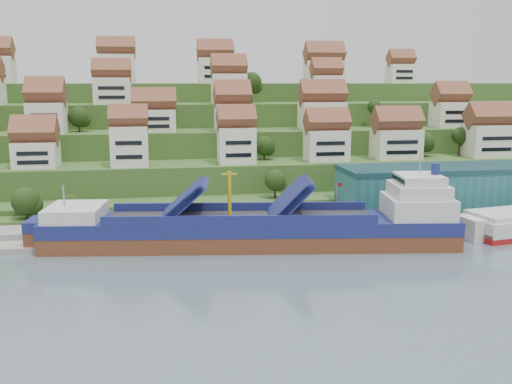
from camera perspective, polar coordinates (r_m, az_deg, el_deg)
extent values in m
plane|color=slate|center=(112.41, 0.69, -5.37)|extent=(300.00, 300.00, 0.00)
cube|color=gray|center=(130.92, 8.18, -2.62)|extent=(180.00, 14.00, 2.20)
cube|color=#2D4C1E|center=(195.37, -3.76, 2.23)|extent=(260.00, 128.00, 4.00)
cube|color=#2D4C1E|center=(199.81, -3.91, 3.44)|extent=(260.00, 118.00, 11.00)
cube|color=#2D4C1E|center=(207.29, -4.14, 4.68)|extent=(260.00, 102.00, 18.00)
cube|color=#2D4C1E|center=(214.87, -4.36, 5.84)|extent=(260.00, 86.00, 25.00)
cube|color=#2D4C1E|center=(223.57, -4.58, 6.81)|extent=(260.00, 68.00, 31.00)
cube|color=white|center=(149.78, -21.12, 3.53)|extent=(10.20, 8.57, 6.23)
cube|color=white|center=(144.18, -12.54, 4.48)|extent=(8.98, 7.03, 9.93)
cube|color=white|center=(146.22, -1.97, 4.68)|extent=(9.22, 7.62, 9.20)
cube|color=white|center=(152.50, 7.05, 4.65)|extent=(10.89, 7.73, 8.08)
cube|color=white|center=(159.82, 13.83, 4.68)|extent=(12.28, 8.26, 7.94)
cube|color=white|center=(172.36, 22.24, 4.77)|extent=(12.65, 8.31, 8.86)
cube|color=white|center=(163.07, -20.15, 6.96)|extent=(9.53, 8.98, 8.18)
cube|color=white|center=(162.11, -10.12, 7.06)|extent=(11.59, 7.90, 6.06)
cube|color=white|center=(160.67, -2.36, 7.46)|extent=(9.59, 8.56, 7.62)
cube|color=white|center=(167.32, 6.61, 7.59)|extent=(12.56, 8.36, 7.90)
cube|color=white|center=(183.90, 18.80, 7.34)|extent=(9.92, 8.04, 7.61)
cube|color=white|center=(176.30, -14.16, 9.76)|extent=(10.67, 7.30, 7.81)
cube|color=white|center=(176.15, -2.73, 10.27)|extent=(10.24, 7.79, 8.96)
cube|color=white|center=(181.67, 7.01, 10.15)|extent=(9.10, 7.14, 8.50)
cube|color=white|center=(195.99, -13.72, 11.86)|extent=(11.57, 7.51, 9.37)
cube|color=white|center=(196.22, -4.08, 12.00)|extent=(11.46, 8.15, 8.43)
cube|color=white|center=(203.60, 6.81, 11.81)|extent=(12.91, 8.73, 7.68)
cube|color=white|center=(217.42, 14.24, 11.38)|extent=(8.97, 7.05, 6.82)
ellipsoid|color=#233E14|center=(136.93, 1.90, 1.20)|extent=(5.14, 5.14, 5.14)
ellipsoid|color=#233E14|center=(166.82, 16.45, 4.83)|extent=(5.67, 5.67, 5.67)
ellipsoid|color=#233E14|center=(171.63, 19.73, 5.33)|extent=(4.82, 4.82, 4.82)
ellipsoid|color=#233E14|center=(153.22, 0.85, 4.65)|extent=(5.33, 5.33, 5.33)
ellipsoid|color=#233E14|center=(178.09, 11.76, 8.36)|extent=(4.28, 4.28, 4.28)
ellipsoid|color=#233E14|center=(168.91, -20.54, 6.98)|extent=(5.95, 5.95, 5.95)
ellipsoid|color=#233E14|center=(165.92, -17.31, 7.20)|extent=(5.66, 5.66, 5.66)
ellipsoid|color=#233E14|center=(181.63, -0.45, 10.93)|extent=(6.34, 6.34, 6.34)
ellipsoid|color=#233E14|center=(189.21, 6.38, 10.52)|extent=(4.92, 4.92, 4.92)
ellipsoid|color=#233E14|center=(188.98, 8.23, 9.88)|extent=(4.60, 4.60, 4.60)
ellipsoid|color=#233E14|center=(130.87, -22.03, -0.85)|extent=(6.03, 6.03, 6.03)
ellipsoid|color=#233E14|center=(129.36, -18.13, -1.12)|extent=(4.08, 4.08, 4.08)
cube|color=#266769|center=(144.28, 20.21, 0.55)|extent=(60.00, 15.00, 10.00)
cylinder|color=gray|center=(124.56, 8.06, -0.91)|extent=(0.16, 0.16, 8.00)
cube|color=maroon|center=(124.06, 8.37, 0.72)|extent=(1.20, 0.05, 0.80)
cube|color=brown|center=(111.97, -0.52, -4.90)|extent=(80.55, 22.77, 5.10)
cube|color=navy|center=(111.09, -0.53, -3.22)|extent=(80.56, 22.89, 2.65)
cube|color=silver|center=(114.83, -17.59, -1.96)|extent=(11.67, 12.90, 2.65)
cube|color=#262628|center=(110.75, -1.58, -2.56)|extent=(51.97, 17.13, 0.31)
cube|color=navy|center=(110.53, -7.42, -0.83)|extent=(9.08, 12.19, 7.06)
cube|color=navy|center=(110.40, 3.18, -0.77)|extent=(8.70, 12.14, 7.46)
cylinder|color=gold|center=(109.80, -2.66, -0.29)|extent=(0.80, 0.80, 9.19)
cube|color=silver|center=(115.74, 15.87, -1.40)|extent=(13.69, 13.17, 4.08)
cube|color=silver|center=(115.10, 15.95, 0.19)|extent=(11.51, 11.68, 2.55)
cube|color=silver|center=(114.74, 16.01, 1.24)|extent=(9.32, 10.20, 1.84)
cylinder|color=navy|center=(115.41, 17.51, 2.18)|extent=(1.84, 1.84, 2.25)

